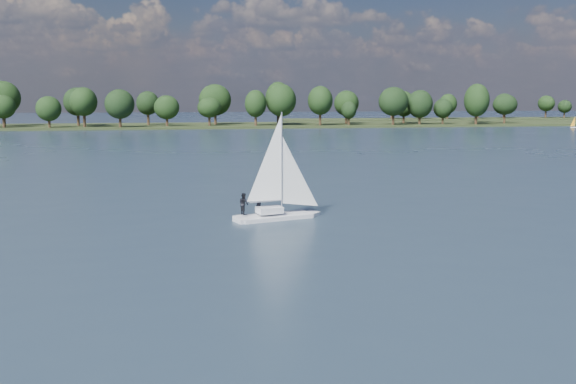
# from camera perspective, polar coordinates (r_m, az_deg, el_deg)

# --- Properties ---
(ground) EXTENTS (700.00, 700.00, 0.00)m
(ground) POSITION_cam_1_polar(r_m,az_deg,el_deg) (119.66, -10.55, 3.38)
(ground) COLOR #233342
(ground) RESTS_ON ground
(far_shore) EXTENTS (660.00, 40.00, 1.50)m
(far_shore) POSITION_cam_1_polar(r_m,az_deg,el_deg) (231.45, -10.67, 5.71)
(far_shore) COLOR black
(far_shore) RESTS_ON ground
(far_shore_back) EXTENTS (220.00, 30.00, 1.40)m
(far_shore_back) POSITION_cam_1_polar(r_m,az_deg,el_deg) (322.10, 19.26, 6.09)
(far_shore_back) COLOR black
(far_shore_back) RESTS_ON ground
(sailboat) EXTENTS (7.38, 3.87, 9.36)m
(sailboat) POSITION_cam_1_polar(r_m,az_deg,el_deg) (53.38, -1.28, 0.31)
(sailboat) COLOR silver
(sailboat) RESTS_ON ground
(dinghy_orange) EXTENTS (2.80, 2.00, 4.17)m
(dinghy_orange) POSITION_cam_1_polar(r_m,az_deg,el_deg) (242.57, 24.13, 5.48)
(dinghy_orange) COLOR silver
(dinghy_orange) RESTS_ON ground
(treeline) EXTENTS (562.61, 73.51, 17.58)m
(treeline) POSITION_cam_1_polar(r_m,az_deg,el_deg) (227.88, -14.31, 7.59)
(treeline) COLOR black
(treeline) RESTS_ON ground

